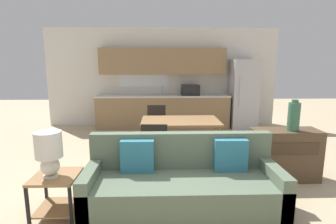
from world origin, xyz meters
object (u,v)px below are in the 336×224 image
(dining_table, at_px, (180,123))
(couch, at_px, (182,182))
(table_lamp, at_px, (49,151))
(dining_chair_near_left, at_px, (155,145))
(credenza, at_px, (285,154))
(side_table, at_px, (57,189))
(refrigerator, at_px, (243,94))
(vase, at_px, (294,116))
(dining_chair_far_left, at_px, (156,122))

(dining_table, distance_m, couch, 1.82)
(dining_table, bearing_deg, couch, -93.57)
(table_lamp, xyz_separation_m, dining_chair_near_left, (1.13, 1.17, -0.32))
(credenza, bearing_deg, side_table, -163.34)
(refrigerator, xyz_separation_m, dining_table, (-1.89, -2.32, -0.27))
(refrigerator, height_order, vase, refrigerator)
(table_lamp, distance_m, vase, 3.30)
(refrigerator, distance_m, vase, 3.35)
(couch, xyz_separation_m, vase, (1.69, 0.77, 0.64))
(vase, bearing_deg, refrigerator, 84.67)
(side_table, xyz_separation_m, table_lamp, (-0.04, -0.04, 0.46))
(side_table, bearing_deg, refrigerator, 50.68)
(credenza, height_order, dining_chair_far_left, dining_chair_far_left)
(credenza, distance_m, vase, 0.61)
(refrigerator, bearing_deg, dining_chair_far_left, -147.50)
(dining_table, bearing_deg, credenza, -32.58)
(refrigerator, height_order, table_lamp, refrigerator)
(side_table, distance_m, table_lamp, 0.47)
(refrigerator, distance_m, couch, 4.60)
(dining_table, height_order, couch, couch)
(couch, distance_m, dining_chair_near_left, 1.10)
(side_table, bearing_deg, dining_chair_near_left, 45.87)
(dining_chair_far_left, bearing_deg, credenza, -40.88)
(table_lamp, bearing_deg, credenza, 17.09)
(side_table, distance_m, dining_chair_near_left, 1.58)
(dining_chair_far_left, distance_m, dining_chair_near_left, 1.58)
(dining_table, bearing_deg, refrigerator, 50.82)
(refrigerator, height_order, side_table, refrigerator)
(dining_chair_near_left, bearing_deg, couch, 111.04)
(dining_table, distance_m, table_lamp, 2.50)
(dining_table, distance_m, dining_chair_far_left, 0.96)
(couch, relative_size, side_table, 4.44)
(couch, bearing_deg, side_table, -176.06)
(couch, xyz_separation_m, table_lamp, (-1.48, -0.14, 0.46))
(table_lamp, bearing_deg, dining_chair_near_left, 45.84)
(refrigerator, xyz_separation_m, credenza, (-0.37, -3.29, -0.54))
(vase, xyz_separation_m, dining_chair_far_left, (-2.03, 1.84, -0.50))
(dining_table, distance_m, side_table, 2.47)
(dining_chair_far_left, xyz_separation_m, dining_chair_near_left, (-0.00, -1.58, 0.00))
(vase, xyz_separation_m, dining_chair_near_left, (-2.04, 0.26, -0.50))
(side_table, xyz_separation_m, dining_chair_far_left, (1.10, 2.71, 0.15))
(dining_table, height_order, dining_chair_near_left, dining_chair_near_left)
(couch, relative_size, dining_chair_far_left, 2.64)
(credenza, xyz_separation_m, dining_chair_far_left, (-1.97, 1.79, 0.10))
(dining_chair_near_left, bearing_deg, credenza, 176.33)
(dining_table, xyz_separation_m, side_table, (-1.56, -1.89, -0.31))
(vase, bearing_deg, dining_chair_far_left, 137.78)
(refrigerator, bearing_deg, dining_chair_near_left, -127.37)
(dining_table, xyz_separation_m, credenza, (1.51, -0.97, -0.27))
(dining_chair_near_left, bearing_deg, side_table, 48.36)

